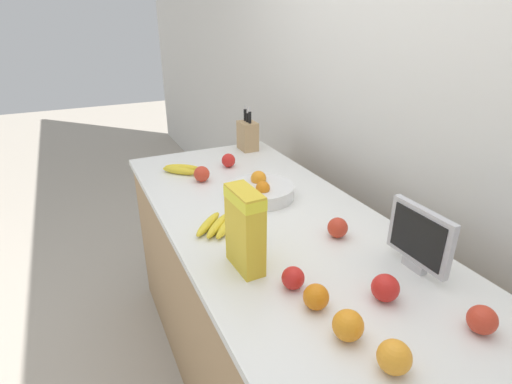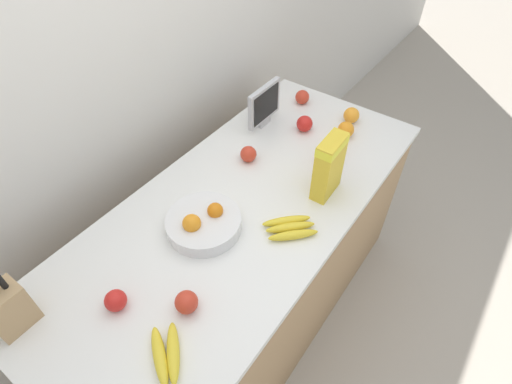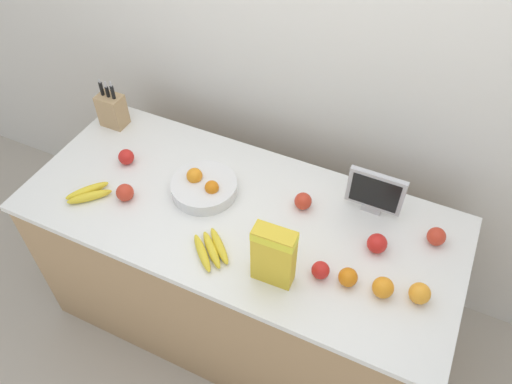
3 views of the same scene
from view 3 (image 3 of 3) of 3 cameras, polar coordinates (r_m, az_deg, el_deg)
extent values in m
plane|color=#B2A899|center=(2.92, -1.57, -14.05)|extent=(14.00, 14.00, 0.00)
cube|color=silver|center=(2.36, 4.87, 14.73)|extent=(9.00, 0.06, 2.60)
cube|color=tan|center=(2.54, -1.77, -9.24)|extent=(1.90, 0.81, 0.88)
cube|color=white|center=(2.18, -2.04, -2.58)|extent=(1.93, 0.84, 0.03)
cube|color=tan|center=(2.66, -16.11, 8.95)|extent=(0.13, 0.09, 0.17)
cylinder|color=black|center=(2.61, -17.25, 11.19)|extent=(0.02, 0.02, 0.07)
cube|color=silver|center=(2.58, -17.47, 12.01)|extent=(0.01, 0.00, 0.02)
cylinder|color=black|center=(2.59, -16.62, 10.90)|extent=(0.02, 0.02, 0.05)
cube|color=silver|center=(2.57, -16.82, 11.68)|extent=(0.01, 0.00, 0.03)
cylinder|color=black|center=(2.57, -16.05, 10.89)|extent=(0.02, 0.02, 0.07)
cube|color=silver|center=(2.54, -16.28, 11.77)|extent=(0.01, 0.00, 0.03)
cube|color=#B7B7BC|center=(2.22, 13.02, -1.83)|extent=(0.08, 0.03, 0.03)
cube|color=#B7B7BC|center=(2.14, 13.50, 0.10)|extent=(0.24, 0.02, 0.19)
cube|color=black|center=(2.13, 13.41, -0.14)|extent=(0.20, 0.00, 0.15)
cube|color=gold|center=(1.85, 2.03, -7.33)|extent=(0.16, 0.08, 0.28)
cube|color=yellow|center=(1.76, 2.12, -5.16)|extent=(0.16, 0.08, 0.04)
cylinder|color=silver|center=(2.24, -5.95, 0.53)|extent=(0.30, 0.30, 0.06)
sphere|color=orange|center=(2.18, -5.07, 0.52)|extent=(0.06, 0.06, 0.06)
sphere|color=orange|center=(2.24, -7.04, 1.85)|extent=(0.07, 0.07, 0.07)
ellipsoid|color=yellow|center=(2.04, -4.22, -6.15)|extent=(0.17, 0.16, 0.04)
ellipsoid|color=yellow|center=(2.03, -5.19, -6.53)|extent=(0.17, 0.16, 0.04)
ellipsoid|color=yellow|center=(2.02, -6.17, -6.92)|extent=(0.17, 0.16, 0.04)
ellipsoid|color=yellow|center=(2.35, -18.73, 0.15)|extent=(0.14, 0.18, 0.04)
ellipsoid|color=yellow|center=(2.33, -18.49, -0.51)|extent=(0.16, 0.17, 0.04)
sphere|color=red|center=(2.17, 19.92, -4.80)|extent=(0.08, 0.08, 0.08)
sphere|color=red|center=(2.17, 5.40, -1.04)|extent=(0.08, 0.08, 0.08)
sphere|color=red|center=(2.07, 13.67, -5.73)|extent=(0.08, 0.08, 0.08)
sphere|color=red|center=(1.96, 7.38, -8.85)|extent=(0.07, 0.07, 0.07)
sphere|color=red|center=(2.44, -14.61, 3.90)|extent=(0.07, 0.07, 0.07)
sphere|color=red|center=(2.27, -14.75, -0.07)|extent=(0.08, 0.08, 0.08)
sphere|color=orange|center=(1.98, 18.20, -10.94)|extent=(0.08, 0.08, 0.08)
sphere|color=orange|center=(1.95, 10.47, -9.55)|extent=(0.07, 0.07, 0.07)
sphere|color=orange|center=(1.95, 14.31, -10.53)|extent=(0.08, 0.08, 0.08)
camera|label=1|loc=(1.20, 44.42, -19.85)|focal=28.00mm
camera|label=2|loc=(1.71, -47.46, 19.07)|focal=28.00mm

